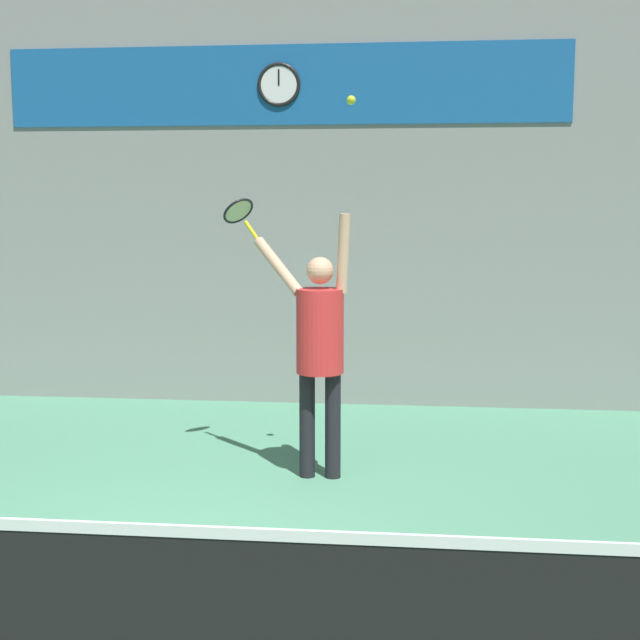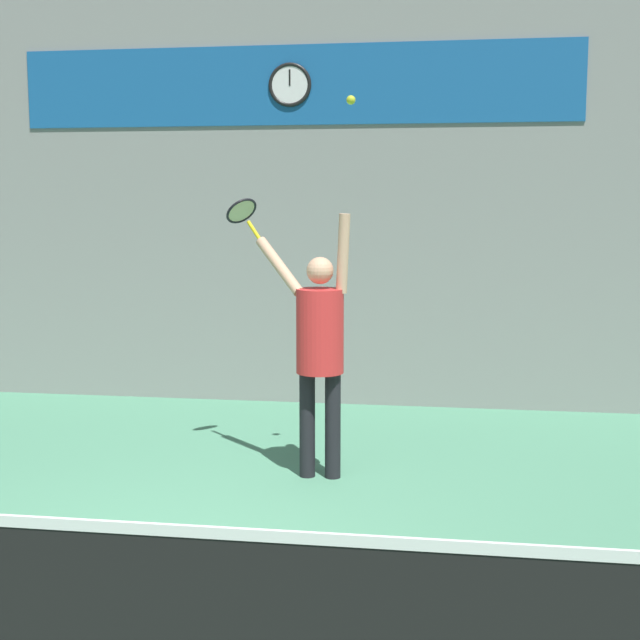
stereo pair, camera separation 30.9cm
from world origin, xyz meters
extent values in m
plane|color=#4C8C6B|center=(0.00, 0.00, 0.00)|extent=(18.00, 18.00, 0.00)
cube|color=gray|center=(0.00, 4.89, 2.50)|extent=(18.00, 0.10, 5.00)
cube|color=#195B9E|center=(0.00, 4.83, 3.52)|extent=(6.15, 0.02, 0.85)
cylinder|color=white|center=(-0.05, 4.81, 3.52)|extent=(0.43, 0.02, 0.43)
torus|color=black|center=(-0.05, 4.81, 3.52)|extent=(0.47, 0.04, 0.47)
cube|color=black|center=(-0.05, 4.80, 3.60)|extent=(0.02, 0.01, 0.17)
cube|color=black|center=(0.00, -1.54, 0.46)|extent=(7.97, 0.01, 0.91)
cube|color=white|center=(0.00, -1.54, 0.93)|extent=(7.97, 0.02, 0.05)
cylinder|color=black|center=(0.58, 2.15, 0.44)|extent=(0.13, 0.13, 0.88)
cylinder|color=black|center=(0.80, 2.15, 0.44)|extent=(0.13, 0.13, 0.88)
cylinder|color=red|center=(0.69, 2.15, 1.22)|extent=(0.39, 0.39, 0.69)
sphere|color=#D8A884|center=(0.69, 2.15, 1.72)|extent=(0.22, 0.22, 0.22)
cylinder|color=#D8A884|center=(0.88, 2.14, 1.86)|extent=(0.16, 0.15, 0.64)
cylinder|color=#D8A884|center=(0.32, 2.31, 1.74)|extent=(0.48, 0.42, 0.47)
cylinder|color=yellow|center=(0.07, 2.52, 2.02)|extent=(0.17, 0.15, 0.18)
torus|color=black|center=(-0.07, 2.63, 2.19)|extent=(0.35, 0.36, 0.23)
cylinder|color=beige|center=(-0.07, 2.63, 2.19)|extent=(0.29, 0.30, 0.18)
sphere|color=#CCDB2D|center=(0.94, 2.13, 3.05)|extent=(0.07, 0.07, 0.07)
camera|label=1|loc=(1.46, -4.97, 2.28)|focal=50.00mm
camera|label=2|loc=(1.77, -4.92, 2.28)|focal=50.00mm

